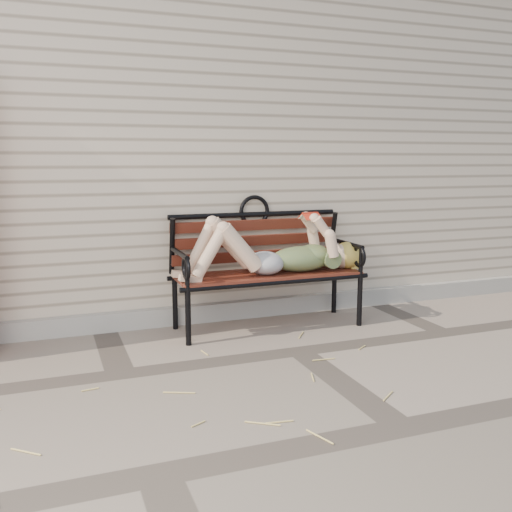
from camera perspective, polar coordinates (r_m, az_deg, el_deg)
name	(u,v)px	position (r m, az deg, el deg)	size (l,w,h in m)	color
ground	(300,351)	(4.12, 4.38, -9.48)	(80.00, 80.00, 0.00)	gray
house_wall	(192,146)	(6.74, -6.43, 10.87)	(8.00, 4.00, 3.00)	beige
foundation_strip	(253,308)	(4.96, -0.34, -5.24)	(8.00, 0.10, 0.15)	#9F9A8F
garden_bench	(264,254)	(4.64, 0.79, 0.24)	(1.63, 0.65, 1.05)	black
reading_woman	(271,252)	(4.52, 1.54, 0.44)	(1.54, 0.35, 0.48)	#0A324B
straw_scatter	(203,405)	(3.27, -5.30, -14.64)	(2.98, 1.38, 0.01)	#D9BD6A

